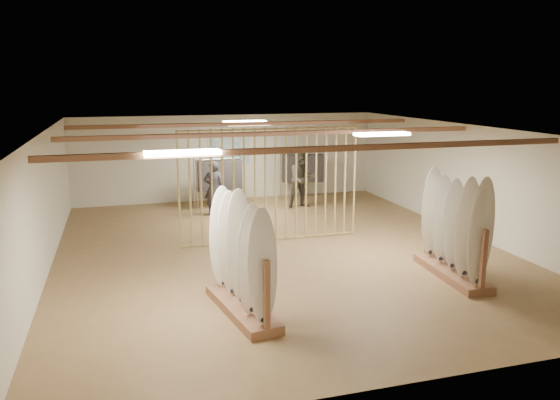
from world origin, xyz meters
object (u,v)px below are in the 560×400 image
object	(u,v)px
clothing_rack_b	(303,168)
shopper_a	(214,185)
rack_left	(241,273)
clothing_rack_a	(219,175)
shopper_b	(302,175)
rack_right	(453,242)

from	to	relation	value
clothing_rack_b	shopper_a	bearing A→B (deg)	-142.40
rack_left	shopper_a	xyz separation A→B (m)	(0.76, 7.10, 0.20)
clothing_rack_a	shopper_b	world-z (taller)	shopper_b
rack_left	clothing_rack_b	distance (m)	9.49
rack_left	shopper_a	world-z (taller)	rack_left
rack_left	shopper_b	size ratio (longest dim) A/B	1.08
shopper_a	shopper_b	bearing A→B (deg)	-164.35
shopper_a	shopper_b	world-z (taller)	shopper_b
clothing_rack_b	shopper_a	size ratio (longest dim) A/B	0.87
rack_left	shopper_b	world-z (taller)	rack_left
shopper_b	clothing_rack_b	bearing A→B (deg)	69.55
shopper_a	clothing_rack_a	bearing A→B (deg)	-98.31
clothing_rack_b	shopper_b	distance (m)	1.38
rack_left	shopper_a	size ratio (longest dim) A/B	1.23
clothing_rack_a	rack_right	bearing A→B (deg)	-70.38
rack_right	clothing_rack_a	xyz separation A→B (m)	(-3.36, 7.44, 0.32)
clothing_rack_b	clothing_rack_a	bearing A→B (deg)	-154.97
shopper_b	rack_right	bearing A→B (deg)	-83.07
rack_right	clothing_rack_b	distance (m)	8.08
clothing_rack_a	clothing_rack_b	distance (m)	3.01
rack_right	clothing_rack_b	size ratio (longest dim) A/B	1.41
clothing_rack_b	shopper_b	xyz separation A→B (m)	(-0.47, -1.30, 0.01)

